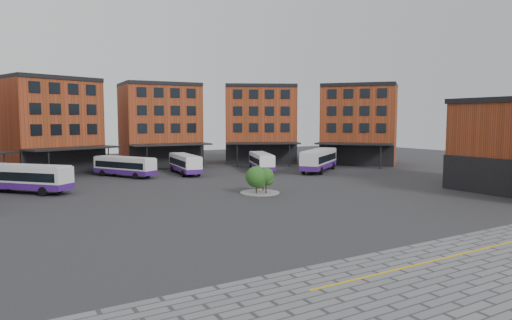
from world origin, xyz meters
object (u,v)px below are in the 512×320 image
bus_d (185,163)px  bus_e (261,161)px  tree_island (260,178)px  bus_b (24,178)px  bus_f (319,160)px  bus_c (125,166)px

bus_d → bus_e: (11.73, -2.82, -0.02)m
tree_island → bus_b: bus_b is taller
bus_e → bus_b: bearing=-151.1°
tree_island → bus_b: (-22.22, 14.08, -0.01)m
tree_island → bus_f: bus_f is taller
tree_island → bus_d: (-0.16, 21.51, -0.14)m
tree_island → bus_c: (-8.87, 22.66, -0.17)m
bus_b → tree_island: bearing=-74.5°
bus_f → tree_island: bearing=-91.0°
bus_e → bus_f: size_ratio=0.91×
tree_island → bus_e: bearing=58.2°
bus_b → bus_e: (33.79, 4.61, -0.15)m
bus_b → bus_d: 23.27m
bus_e → bus_d: bearing=-172.4°
bus_d → bus_f: size_ratio=0.92×
bus_d → bus_e: bearing=-6.5°
tree_island → bus_e: size_ratio=0.42×
bus_b → bus_e: bus_b is taller
tree_island → bus_b: bearing=147.6°
bus_b → bus_f: size_ratio=0.88×
bus_b → bus_c: bearing=-9.4°
bus_f → bus_d: bearing=-148.3°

